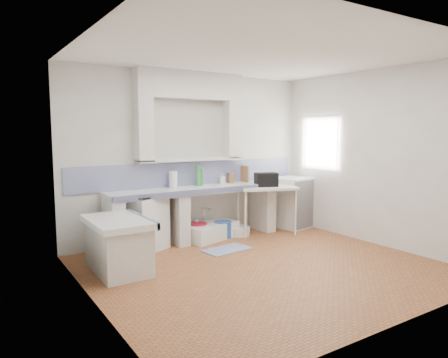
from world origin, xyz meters
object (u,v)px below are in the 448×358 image
stove (144,223)px  side_table (266,210)px  sink (210,232)px  fridge (293,202)px

stove → side_table: (2.23, -0.24, 0.01)m
sink → side_table: size_ratio=0.97×
fridge → sink: bearing=166.2°
fridge → side_table: bearing=179.2°
side_table → stove: bearing=-167.2°
stove → side_table: size_ratio=0.81×
stove → fridge: (2.96, -0.12, 0.06)m
sink → fridge: bearing=-20.7°
side_table → fridge: (0.74, 0.12, 0.05)m
sink → side_table: side_table is taller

